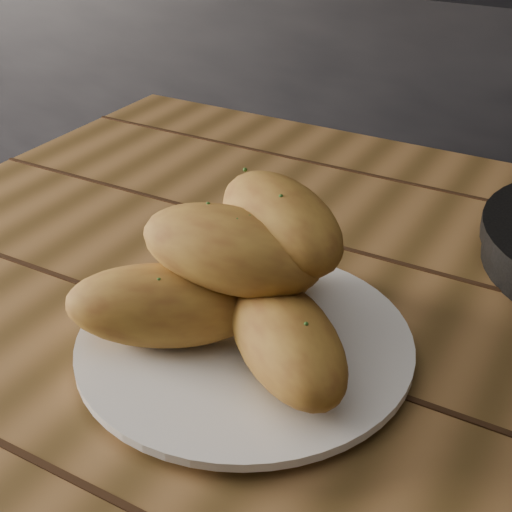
{
  "coord_description": "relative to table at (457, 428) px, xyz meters",
  "views": [
    {
      "loc": [
        0.68,
        0.14,
        1.15
      ],
      "look_at": [
        0.42,
        0.59,
        0.84
      ],
      "focal_mm": 50.0,
      "sensor_mm": 36.0,
      "label": 1
    }
  ],
  "objects": [
    {
      "name": "counter",
      "position": [
        -0.6,
        1.02,
        -0.2
      ],
      "size": [
        2.8,
        0.6,
        0.9
      ],
      "primitive_type": "cube",
      "color": "black",
      "rests_on": "ground"
    },
    {
      "name": "table",
      "position": [
        0.0,
        0.0,
        0.0
      ],
      "size": [
        1.37,
        0.87,
        0.75
      ],
      "color": "brown",
      "rests_on": "ground"
    },
    {
      "name": "plate",
      "position": [
        -0.17,
        -0.11,
        0.11
      ],
      "size": [
        0.3,
        0.3,
        0.02
      ],
      "color": "white",
      "rests_on": "table"
    },
    {
      "name": "bread_rolls",
      "position": [
        -0.18,
        -0.11,
        0.18
      ],
      "size": [
        0.29,
        0.25,
        0.14
      ],
      "color": "#B18731",
      "rests_on": "plate"
    }
  ]
}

